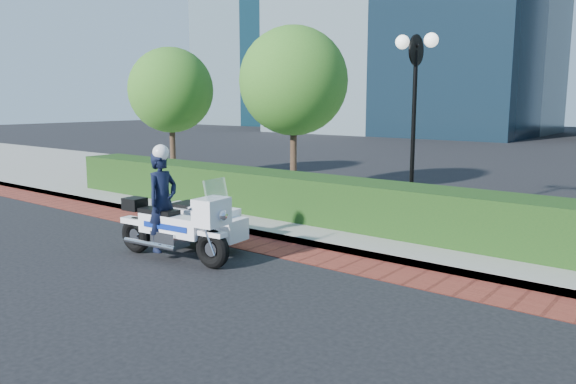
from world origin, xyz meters
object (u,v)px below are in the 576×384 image
Objects in this scene: tree_a at (171,90)px; lamppost at (415,97)px; tree_b at (294,81)px; police_motorcycle at (182,217)px.

lamppost is at bearing -7.41° from tree_a.
police_motorcycle is at bearing -70.12° from tree_b.
tree_a is at bearing 180.00° from tree_b.
lamppost is at bearing -16.11° from tree_b.
tree_b is (-4.50, 1.30, 0.48)m from lamppost.
police_motorcycle is (2.33, -6.44, -2.71)m from tree_b.
tree_b reaches higher than lamppost.
tree_b reaches higher than police_motorcycle.
tree_a reaches higher than lamppost.
tree_b is at bearing 163.89° from lamppost.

